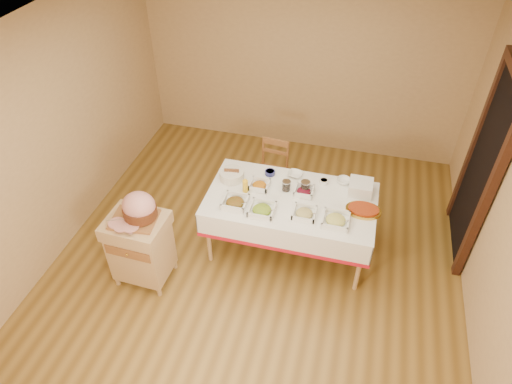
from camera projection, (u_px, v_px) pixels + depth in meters
The scene contains 23 objects.
room_shell at pixel (257, 170), 4.40m from camera, with size 5.00×5.00×5.00m.
doorway at pixel (483, 167), 4.76m from camera, with size 0.09×1.10×2.20m.
dining_table at pixel (290, 209), 5.01m from camera, with size 1.82×1.02×0.76m.
butcher_cart at pixel (141, 246), 4.76m from camera, with size 0.61×0.52×0.84m.
dining_chair at pixel (272, 171), 5.81m from camera, with size 0.41×0.40×0.84m.
ham_on_board at pixel (138, 209), 4.46m from camera, with size 0.47×0.45×0.31m.
serving_dish_a at pixel (235, 202), 4.80m from camera, with size 0.26×0.26×0.11m.
serving_dish_b at pixel (262, 210), 4.72m from camera, with size 0.26×0.26×0.11m.
serving_dish_c at pixel (304, 213), 4.68m from camera, with size 0.24×0.24×0.10m.
serving_dish_d at pixel (336, 220), 4.60m from camera, with size 0.27×0.27×0.10m.
serving_dish_e at pixel (259, 185), 5.03m from camera, with size 0.22×0.21×0.10m.
serving_dish_f at pixel (304, 191), 4.95m from camera, with size 0.21×0.20×0.10m.
small_bowl_left at pixel (236, 172), 5.21m from camera, with size 0.12×0.12×0.06m.
small_bowl_mid at pixel (270, 172), 5.21m from camera, with size 0.12×0.12×0.05m.
small_bowl_right at pixel (324, 181), 5.09m from camera, with size 0.10×0.10×0.05m.
bowl_white_imported at pixel (295, 174), 5.20m from camera, with size 0.17×0.17×0.04m, color white.
bowl_small_imported at pixel (344, 181), 5.10m from camera, with size 0.16×0.16×0.05m, color white.
preserve_jar_left at pixel (286, 186), 4.98m from camera, with size 0.10×0.10×0.12m.
preserve_jar_right at pixel (305, 187), 4.96m from camera, with size 0.10×0.10×0.13m.
mustard_bottle at pixel (245, 186), 4.94m from camera, with size 0.06×0.06×0.19m.
bread_basket at pixel (232, 175), 5.14m from camera, with size 0.28×0.28×0.12m.
plate_stack at pixel (361, 187), 4.94m from camera, with size 0.25×0.25×0.14m.
brass_platter at pixel (363, 210), 4.73m from camera, with size 0.37×0.27×0.05m.
Camera 1 is at (0.88, -3.39, 3.97)m, focal length 32.00 mm.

